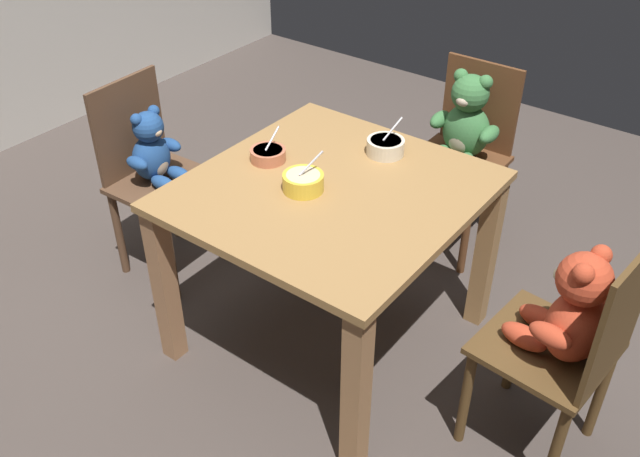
# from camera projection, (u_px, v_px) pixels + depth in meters

# --- Properties ---
(ground_plane) EXTENTS (5.20, 5.20, 0.04)m
(ground_plane) POSITION_uv_depth(u_px,v_px,m) (329.00, 338.00, 2.94)
(ground_plane) COLOR #463C38
(dining_table) EXTENTS (1.02, 0.98, 0.73)m
(dining_table) POSITION_uv_depth(u_px,v_px,m) (331.00, 217.00, 2.58)
(dining_table) COLOR olive
(dining_table) RESTS_ON ground_plane
(teddy_chair_near_right) EXTENTS (0.40, 0.40, 0.88)m
(teddy_chair_near_right) POSITION_uv_depth(u_px,v_px,m) (464.00, 133.00, 3.17)
(teddy_chair_near_right) COLOR brown
(teddy_chair_near_right) RESTS_ON ground_plane
(teddy_chair_far_center) EXTENTS (0.43, 0.40, 0.89)m
(teddy_chair_far_center) POSITION_uv_depth(u_px,v_px,m) (154.00, 163.00, 3.04)
(teddy_chair_far_center) COLOR brown
(teddy_chair_far_center) RESTS_ON ground_plane
(teddy_chair_near_front) EXTENTS (0.43, 0.43, 0.92)m
(teddy_chair_near_front) POSITION_uv_depth(u_px,v_px,m) (570.00, 325.00, 2.15)
(teddy_chair_near_front) COLOR #50381C
(teddy_chair_near_front) RESTS_ON ground_plane
(porridge_bowl_terracotta_far_center) EXTENTS (0.15, 0.14, 0.11)m
(porridge_bowl_terracotta_far_center) POSITION_uv_depth(u_px,v_px,m) (268.00, 154.00, 2.65)
(porridge_bowl_terracotta_far_center) COLOR #BD6A4C
(porridge_bowl_terracotta_far_center) RESTS_ON dining_table
(porridge_bowl_yellow_center) EXTENTS (0.15, 0.15, 0.14)m
(porridge_bowl_yellow_center) POSITION_uv_depth(u_px,v_px,m) (303.00, 182.00, 2.47)
(porridge_bowl_yellow_center) COLOR yellow
(porridge_bowl_yellow_center) RESTS_ON dining_table
(porridge_bowl_cream_near_right) EXTENTS (0.15, 0.15, 0.13)m
(porridge_bowl_cream_near_right) POSITION_uv_depth(u_px,v_px,m) (385.00, 146.00, 2.69)
(porridge_bowl_cream_near_right) COLOR beige
(porridge_bowl_cream_near_right) RESTS_ON dining_table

